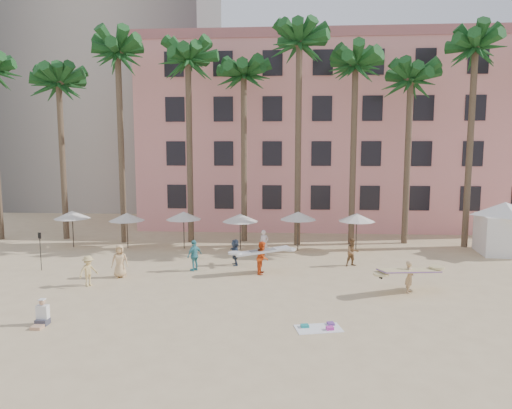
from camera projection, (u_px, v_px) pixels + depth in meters
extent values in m
plane|color=#D1B789|center=(235.00, 315.00, 19.42)|extent=(120.00, 120.00, 0.00)
cube|color=pink|center=(337.00, 138.00, 43.72)|extent=(35.00, 14.00, 16.00)
cylinder|color=brown|center=(63.00, 162.00, 35.00)|extent=(0.44, 0.44, 12.00)
cylinder|color=brown|center=(121.00, 149.00, 33.56)|extent=(0.44, 0.44, 14.00)
cylinder|color=brown|center=(190.00, 152.00, 33.77)|extent=(0.44, 0.44, 13.50)
cylinder|color=brown|center=(244.00, 159.00, 34.06)|extent=(0.44, 0.44, 12.50)
cylinder|color=brown|center=(298.00, 145.00, 32.69)|extent=(0.44, 0.44, 14.50)
cylinder|color=brown|center=(353.00, 156.00, 33.02)|extent=(0.44, 0.44, 13.00)
cylinder|color=brown|center=(407.00, 163.00, 33.32)|extent=(0.44, 0.44, 12.00)
cylinder|color=brown|center=(470.00, 149.00, 31.94)|extent=(0.44, 0.44, 14.00)
cylinder|color=#332B23|center=(73.00, 230.00, 32.49)|extent=(0.07, 0.07, 2.50)
cone|color=white|center=(72.00, 215.00, 32.35)|extent=(2.50, 2.50, 0.55)
cylinder|color=#332B23|center=(127.00, 232.00, 32.14)|extent=(0.07, 0.07, 2.40)
cone|color=white|center=(127.00, 217.00, 32.01)|extent=(2.50, 2.50, 0.55)
cylinder|color=#332B23|center=(184.00, 231.00, 32.07)|extent=(0.07, 0.07, 2.50)
cone|color=white|center=(184.00, 216.00, 31.93)|extent=(2.50, 2.50, 0.55)
cylinder|color=#332B23|center=(240.00, 233.00, 31.72)|extent=(0.07, 0.07, 2.40)
cone|color=white|center=(240.00, 218.00, 31.59)|extent=(2.50, 2.50, 0.55)
cylinder|color=#332B23|center=(298.00, 232.00, 31.35)|extent=(0.07, 0.07, 2.60)
cone|color=white|center=(298.00, 216.00, 31.20)|extent=(2.50, 2.50, 0.55)
cylinder|color=#332B23|center=(356.00, 233.00, 31.29)|extent=(0.07, 0.07, 2.50)
cone|color=white|center=(357.00, 217.00, 31.16)|extent=(2.50, 2.50, 0.55)
cube|color=white|center=(503.00, 235.00, 30.46)|extent=(3.30, 3.30, 2.60)
cone|color=white|center=(505.00, 209.00, 30.24)|extent=(4.95, 4.95, 0.90)
cube|color=white|center=(318.00, 328.00, 17.93)|extent=(1.97, 1.37, 0.02)
cube|color=teal|center=(305.00, 326.00, 18.04)|extent=(0.35, 0.31, 0.10)
cube|color=#CC38AA|center=(330.00, 328.00, 17.79)|extent=(0.32, 0.28, 0.12)
cube|color=#733F97|center=(331.00, 323.00, 18.31)|extent=(0.32, 0.35, 0.08)
imported|color=tan|center=(409.00, 277.00, 22.27)|extent=(0.53, 0.67, 1.60)
cube|color=#D5C385|center=(410.00, 271.00, 22.23)|extent=(3.37, 2.10, 0.39)
imported|color=#ED5119|center=(262.00, 258.00, 25.70)|extent=(0.80, 0.97, 1.85)
cube|color=silver|center=(262.00, 251.00, 25.65)|extent=(3.28, 1.82, 0.32)
imported|color=#D5B772|center=(88.00, 271.00, 23.39)|extent=(1.08, 1.18, 1.59)
imported|color=#2E3C52|center=(235.00, 252.00, 27.56)|extent=(0.77, 1.54, 1.59)
imported|color=#DAB17B|center=(120.00, 261.00, 24.96)|extent=(1.02, 0.81, 1.82)
imported|color=white|center=(264.00, 243.00, 30.00)|extent=(0.73, 0.63, 1.69)
imported|color=brown|center=(353.00, 252.00, 27.36)|extent=(0.98, 0.87, 1.67)
imported|color=#4BA5AF|center=(195.00, 255.00, 26.31)|extent=(0.98, 1.11, 1.80)
cylinder|color=black|center=(41.00, 253.00, 26.36)|extent=(0.04, 0.04, 2.10)
cube|color=black|center=(40.00, 236.00, 26.24)|extent=(0.18, 0.03, 0.35)
cube|color=#3F3F4C|center=(43.00, 322.00, 18.31)|extent=(0.47, 0.43, 0.25)
cube|color=tan|center=(38.00, 327.00, 17.96)|extent=(0.41, 0.47, 0.12)
cube|color=white|center=(43.00, 312.00, 18.31)|extent=(0.46, 0.27, 0.57)
sphere|color=tan|center=(42.00, 302.00, 18.26)|extent=(0.25, 0.25, 0.25)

